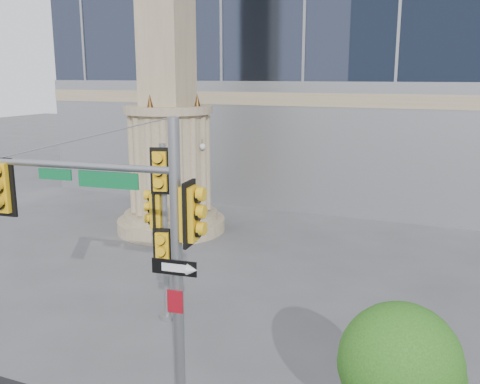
% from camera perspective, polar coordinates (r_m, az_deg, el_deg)
% --- Properties ---
extents(ground, '(120.00, 120.00, 0.00)m').
position_cam_1_polar(ground, '(12.39, -4.22, -18.16)').
color(ground, '#545456').
rests_on(ground, ground).
extents(monument, '(4.40, 4.40, 16.60)m').
position_cam_1_polar(monument, '(21.48, -7.71, 10.23)').
color(monument, '#9C8969').
rests_on(monument, ground).
extents(main_signal_pole, '(4.34, 0.84, 5.60)m').
position_cam_1_polar(main_signal_pole, '(10.05, -12.10, -4.21)').
color(main_signal_pole, slate).
rests_on(main_signal_pole, ground).
extents(secondary_signal_pole, '(0.86, 0.62, 4.64)m').
position_cam_1_polar(secondary_signal_pole, '(13.59, -8.38, -2.95)').
color(secondary_signal_pole, slate).
rests_on(secondary_signal_pole, ground).
extents(street_tree, '(1.91, 1.87, 2.98)m').
position_cam_1_polar(street_tree, '(8.82, 16.89, -17.62)').
color(street_tree, '#9C8969').
rests_on(street_tree, ground).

